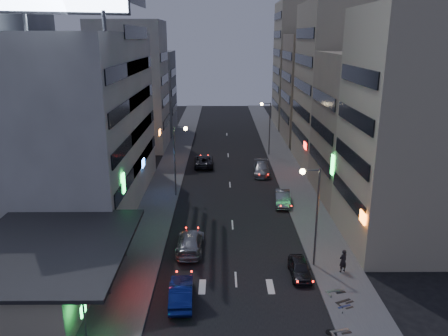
{
  "coord_description": "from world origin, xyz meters",
  "views": [
    {
      "loc": [
        -1.1,
        -25.11,
        17.6
      ],
      "look_at": [
        -0.81,
        16.02,
        5.18
      ],
      "focal_mm": 35.0,
      "sensor_mm": 36.0,
      "label": 1
    }
  ],
  "objects_px": {
    "scooter_silver_a": "(349,320)",
    "scooter_black_b": "(350,291)",
    "scooter_black_a": "(358,331)",
    "parked_car_right_far": "(262,169)",
    "person": "(343,261)",
    "parked_car_right_near": "(300,268)",
    "scooter_silver_b": "(342,281)",
    "parked_car_left": "(204,161)",
    "road_car_silver": "(190,242)",
    "parked_car_right_mid": "(283,198)",
    "road_car_blue": "(181,292)",
    "scooter_blue": "(350,297)"
  },
  "relations": [
    {
      "from": "scooter_silver_a",
      "to": "scooter_black_b",
      "type": "xyz_separation_m",
      "value": [
        0.99,
        3.25,
        -0.01
      ]
    },
    {
      "from": "scooter_black_a",
      "to": "parked_car_right_far",
      "type": "bearing_deg",
      "value": 2.04
    },
    {
      "from": "person",
      "to": "scooter_black_a",
      "type": "bearing_deg",
      "value": 55.89
    },
    {
      "from": "parked_car_right_near",
      "to": "scooter_silver_b",
      "type": "height_order",
      "value": "scooter_silver_b"
    },
    {
      "from": "scooter_silver_a",
      "to": "person",
      "type": "bearing_deg",
      "value": -25.46
    },
    {
      "from": "parked_car_left",
      "to": "scooter_silver_a",
      "type": "xyz_separation_m",
      "value": [
        10.38,
        -36.1,
        -0.1
      ]
    },
    {
      "from": "parked_car_right_far",
      "to": "parked_car_left",
      "type": "bearing_deg",
      "value": 155.58
    },
    {
      "from": "parked_car_right_near",
      "to": "road_car_silver",
      "type": "relative_size",
      "value": 0.69
    },
    {
      "from": "parked_car_right_mid",
      "to": "road_car_silver",
      "type": "distance_m",
      "value": 14.14
    },
    {
      "from": "parked_car_right_near",
      "to": "scooter_black_b",
      "type": "xyz_separation_m",
      "value": [
        2.91,
        -3.21,
        0.03
      ]
    },
    {
      "from": "scooter_black_a",
      "to": "parked_car_left",
      "type": "bearing_deg",
      "value": 13.22
    },
    {
      "from": "parked_car_left",
      "to": "road_car_blue",
      "type": "relative_size",
      "value": 1.25
    },
    {
      "from": "parked_car_right_far",
      "to": "scooter_silver_b",
      "type": "xyz_separation_m",
      "value": [
        3.33,
        -27.66,
        -0.05
      ]
    },
    {
      "from": "parked_car_right_near",
      "to": "parked_car_left",
      "type": "distance_m",
      "value": 30.83
    },
    {
      "from": "road_car_blue",
      "to": "scooter_black_b",
      "type": "distance_m",
      "value": 11.67
    },
    {
      "from": "person",
      "to": "scooter_black_b",
      "type": "xyz_separation_m",
      "value": [
        -0.48,
        -3.6,
        -0.38
      ]
    },
    {
      "from": "parked_car_right_far",
      "to": "scooter_black_b",
      "type": "bearing_deg",
      "value": -80.51
    },
    {
      "from": "road_car_silver",
      "to": "road_car_blue",
      "type": "bearing_deg",
      "value": 90.04
    },
    {
      "from": "road_car_blue",
      "to": "scooter_black_a",
      "type": "relative_size",
      "value": 2.55
    },
    {
      "from": "parked_car_left",
      "to": "parked_car_right_near",
      "type": "bearing_deg",
      "value": 103.75
    },
    {
      "from": "scooter_silver_a",
      "to": "scooter_silver_b",
      "type": "height_order",
      "value": "scooter_silver_b"
    },
    {
      "from": "road_car_silver",
      "to": "parked_car_right_mid",
      "type": "bearing_deg",
      "value": -130.63
    },
    {
      "from": "scooter_black_a",
      "to": "scooter_silver_b",
      "type": "relative_size",
      "value": 0.91
    },
    {
      "from": "parked_car_right_mid",
      "to": "parked_car_right_far",
      "type": "distance_m",
      "value": 10.91
    },
    {
      "from": "parked_car_right_mid",
      "to": "scooter_silver_b",
      "type": "bearing_deg",
      "value": -77.24
    },
    {
      "from": "parked_car_left",
      "to": "road_car_blue",
      "type": "xyz_separation_m",
      "value": [
        -0.3,
        -33.01,
        -0.04
      ]
    },
    {
      "from": "parked_car_left",
      "to": "scooter_silver_b",
      "type": "relative_size",
      "value": 2.9
    },
    {
      "from": "parked_car_right_far",
      "to": "scooter_black_a",
      "type": "relative_size",
      "value": 3.0
    },
    {
      "from": "parked_car_left",
      "to": "scooter_silver_b",
      "type": "bearing_deg",
      "value": 107.29
    },
    {
      "from": "scooter_silver_b",
      "to": "parked_car_right_far",
      "type": "bearing_deg",
      "value": -7.14
    },
    {
      "from": "road_car_silver",
      "to": "scooter_blue",
      "type": "xyz_separation_m",
      "value": [
        11.41,
        -8.1,
        -0.16
      ]
    },
    {
      "from": "road_car_blue",
      "to": "person",
      "type": "xyz_separation_m",
      "value": [
        12.15,
        3.76,
        0.31
      ]
    },
    {
      "from": "parked_car_right_near",
      "to": "scooter_silver_b",
      "type": "bearing_deg",
      "value": -36.35
    },
    {
      "from": "parked_car_right_far",
      "to": "parked_car_right_mid",
      "type": "bearing_deg",
      "value": -80.57
    },
    {
      "from": "parked_car_right_far",
      "to": "scooter_silver_a",
      "type": "height_order",
      "value": "parked_car_right_far"
    },
    {
      "from": "scooter_black_b",
      "to": "parked_car_right_mid",
      "type": "bearing_deg",
      "value": -17.62
    },
    {
      "from": "scooter_black_a",
      "to": "scooter_black_b",
      "type": "distance_m",
      "value": 4.33
    },
    {
      "from": "scooter_silver_a",
      "to": "parked_car_right_near",
      "type": "bearing_deg",
      "value": 3.2
    },
    {
      "from": "parked_car_right_near",
      "to": "parked_car_left",
      "type": "xyz_separation_m",
      "value": [
        -8.46,
        29.65,
        0.14
      ]
    },
    {
      "from": "parked_car_left",
      "to": "scooter_black_b",
      "type": "relative_size",
      "value": 3.13
    },
    {
      "from": "scooter_silver_a",
      "to": "scooter_silver_b",
      "type": "distance_m",
      "value": 4.52
    },
    {
      "from": "parked_car_right_far",
      "to": "road_car_silver",
      "type": "height_order",
      "value": "road_car_silver"
    },
    {
      "from": "scooter_silver_b",
      "to": "parked_car_left",
      "type": "bearing_deg",
      "value": 5.46
    },
    {
      "from": "scooter_black_a",
      "to": "road_car_silver",
      "type": "bearing_deg",
      "value": 40.05
    },
    {
      "from": "parked_car_right_mid",
      "to": "person",
      "type": "height_order",
      "value": "person"
    },
    {
      "from": "road_car_blue",
      "to": "scooter_silver_a",
      "type": "xyz_separation_m",
      "value": [
        10.68,
        -3.09,
        -0.06
      ]
    },
    {
      "from": "parked_car_right_mid",
      "to": "parked_car_right_far",
      "type": "relative_size",
      "value": 0.84
    },
    {
      "from": "person",
      "to": "scooter_blue",
      "type": "bearing_deg",
      "value": 56.04
    },
    {
      "from": "person",
      "to": "scooter_black_a",
      "type": "distance_m",
      "value": 7.97
    },
    {
      "from": "parked_car_right_near",
      "to": "parked_car_left",
      "type": "bearing_deg",
      "value": 105.96
    }
  ]
}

